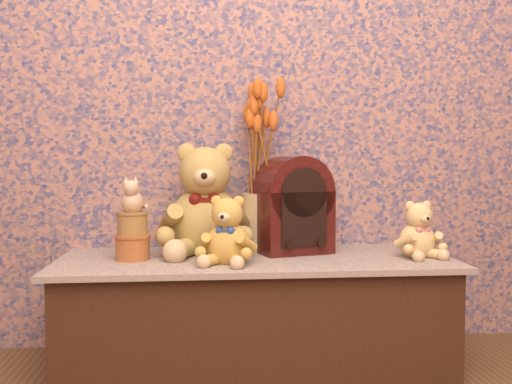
% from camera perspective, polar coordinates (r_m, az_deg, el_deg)
% --- Properties ---
extents(display_shelf, '(1.41, 0.59, 0.40)m').
position_cam_1_polar(display_shelf, '(2.17, -0.13, -11.63)').
color(display_shelf, '#384F72').
rests_on(display_shelf, ground).
extents(teddy_large, '(0.37, 0.43, 0.45)m').
position_cam_1_polar(teddy_large, '(2.20, -4.99, -0.25)').
color(teddy_large, olive).
rests_on(teddy_large, display_shelf).
extents(teddy_medium, '(0.26, 0.28, 0.25)m').
position_cam_1_polar(teddy_medium, '(1.99, -2.77, -3.44)').
color(teddy_medium, gold).
rests_on(teddy_medium, display_shelf).
extents(teddy_small, '(0.21, 0.24, 0.22)m').
position_cam_1_polar(teddy_small, '(2.20, 15.54, -3.31)').
color(teddy_small, '#E0AF6A').
rests_on(teddy_small, display_shelf).
extents(cathedral_radio, '(0.31, 0.26, 0.37)m').
position_cam_1_polar(cathedral_radio, '(2.21, 3.59, -1.22)').
color(cathedral_radio, black).
rests_on(cathedral_radio, display_shelf).
extents(ceramic_vase, '(0.18, 0.18, 0.22)m').
position_cam_1_polar(ceramic_vase, '(2.26, 0.23, -2.97)').
color(ceramic_vase, tan).
rests_on(ceramic_vase, display_shelf).
extents(dried_stalks, '(0.27, 0.27, 0.40)m').
position_cam_1_polar(dried_stalks, '(2.25, 0.23, 4.92)').
color(dried_stalks, '#CF5C21').
rests_on(dried_stalks, ceramic_vase).
extents(biscuit_tin_lower, '(0.14, 0.14, 0.09)m').
position_cam_1_polar(biscuit_tin_lower, '(2.11, -12.00, -5.36)').
color(biscuit_tin_lower, '#BE8737').
rests_on(biscuit_tin_lower, display_shelf).
extents(biscuit_tin_upper, '(0.11, 0.11, 0.08)m').
position_cam_1_polar(biscuit_tin_upper, '(2.09, -12.03, -3.08)').
color(biscuit_tin_upper, tan).
rests_on(biscuit_tin_upper, biscuit_tin_lower).
extents(cat_figurine, '(0.09, 0.10, 0.13)m').
position_cam_1_polar(cat_figurine, '(2.09, -12.06, -0.22)').
color(cat_figurine, silver).
rests_on(cat_figurine, biscuit_tin_upper).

